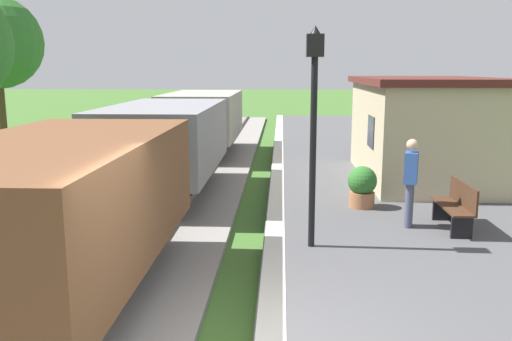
{
  "coord_description": "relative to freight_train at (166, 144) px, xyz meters",
  "views": [
    {
      "loc": [
        0.5,
        -5.19,
        3.27
      ],
      "look_at": [
        -0.06,
        6.68,
        1.01
      ],
      "focal_mm": 37.78,
      "sensor_mm": 36.0,
      "label": 1
    }
  ],
  "objects": [
    {
      "name": "freight_train",
      "position": [
        0.0,
        0.0,
        0.0
      ],
      "size": [
        2.5,
        19.4,
        2.12
      ],
      "color": "brown",
      "rests_on": "rail_near"
    },
    {
      "name": "station_hut",
      "position": [
        6.8,
        1.61,
        0.26
      ],
      "size": [
        3.5,
        5.8,
        2.78
      ],
      "color": "tan",
      "rests_on": "platform_slab"
    },
    {
      "name": "bench_near_hut",
      "position": [
        6.23,
        -3.21,
        -0.68
      ],
      "size": [
        0.42,
        1.5,
        0.91
      ],
      "color": "#422819",
      "rests_on": "platform_slab"
    },
    {
      "name": "person_waiting",
      "position": [
        5.38,
        -3.08,
        -0.21
      ],
      "size": [
        0.34,
        0.43,
        1.71
      ],
      "rotation": [
        0.0,
        0.0,
        2.85
      ],
      "color": "#474C66",
      "rests_on": "platform_slab"
    },
    {
      "name": "potted_planter",
      "position": [
        4.69,
        -1.63,
        -0.67
      ],
      "size": [
        0.64,
        0.64,
        0.92
      ],
      "color": "#9E6642",
      "rests_on": "platform_slab"
    },
    {
      "name": "lamp_post_near",
      "position": [
        3.43,
        -4.35,
        1.41
      ],
      "size": [
        0.28,
        0.28,
        3.7
      ],
      "color": "black",
      "rests_on": "platform_slab"
    }
  ]
}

